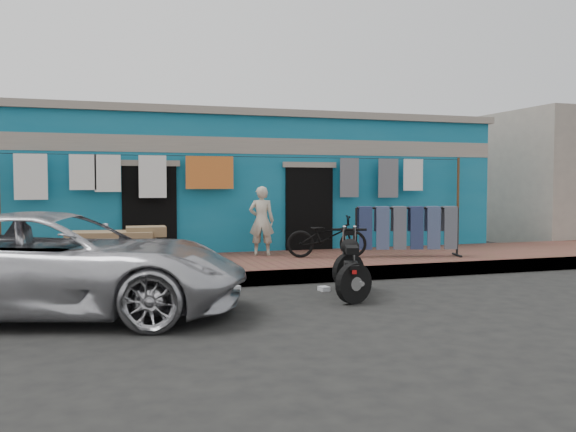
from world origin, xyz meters
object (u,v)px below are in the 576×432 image
object	(u,v)px
bicycle	(327,232)
motorcycle	(351,263)
seated_person	(262,221)
charpoy	(123,246)
jeans_rack	(407,231)
car	(59,262)

from	to	relation	value
bicycle	motorcycle	size ratio (longest dim) A/B	0.96
bicycle	motorcycle	bearing A→B (deg)	-178.18
seated_person	charpoy	xyz separation A→B (m)	(-2.79, -0.53, -0.39)
charpoy	jeans_rack	distance (m)	5.59
car	bicycle	size ratio (longest dim) A/B	3.15
car	motorcycle	size ratio (longest dim) A/B	3.02
motorcycle	charpoy	bearing A→B (deg)	157.30
bicycle	charpoy	size ratio (longest dim) A/B	0.76
bicycle	charpoy	bearing A→B (deg)	102.44
car	charpoy	xyz separation A→B (m)	(0.97, 3.13, -0.13)
seated_person	motorcycle	world-z (taller)	seated_person
car	jeans_rack	size ratio (longest dim) A/B	2.24
car	jeans_rack	distance (m)	7.01
car	motorcycle	xyz separation A→B (m)	(4.20, 0.12, -0.20)
car	charpoy	bearing A→B (deg)	-0.52
car	bicycle	xyz separation A→B (m)	(4.90, 2.89, 0.06)
bicycle	motorcycle	world-z (taller)	bicycle
jeans_rack	charpoy	bearing A→B (deg)	174.25
car	charpoy	distance (m)	3.27
car	seated_person	bearing A→B (deg)	-29.12
motorcycle	bicycle	bearing A→B (deg)	96.06
motorcycle	charpoy	xyz separation A→B (m)	(-3.24, 3.00, 0.07)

